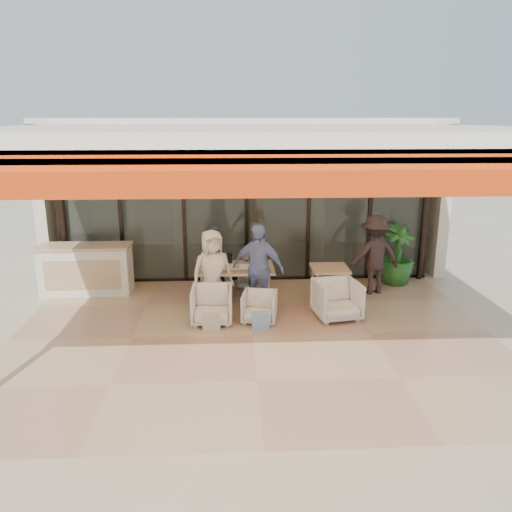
{
  "coord_description": "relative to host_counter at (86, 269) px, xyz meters",
  "views": [
    {
      "loc": [
        -0.32,
        -7.65,
        3.52
      ],
      "look_at": [
        0.1,
        0.9,
        1.15
      ],
      "focal_mm": 35.0,
      "sensor_mm": 36.0,
      "label": 1
    }
  ],
  "objects": [
    {
      "name": "terrace_floor",
      "position": [
        3.33,
        -2.3,
        -0.53
      ],
      "size": [
        8.0,
        6.0,
        0.01
      ],
      "primitive_type": "cube",
      "color": "tan",
      "rests_on": "ground"
    },
    {
      "name": "diner_navy",
      "position": [
        2.63,
        -0.25,
        0.21
      ],
      "size": [
        0.56,
        0.39,
        1.49
      ],
      "primitive_type": "imported",
      "rotation": [
        0.0,
        0.0,
        3.09
      ],
      "color": "#171C33",
      "rests_on": "ground"
    },
    {
      "name": "standing_woman",
      "position": [
        5.9,
        -0.28,
        0.29
      ],
      "size": [
        1.15,
        0.78,
        1.65
      ],
      "primitive_type": "imported",
      "rotation": [
        0.0,
        0.0,
        3.31
      ],
      "color": "black",
      "rests_on": "ground"
    },
    {
      "name": "side_chair",
      "position": [
        4.88,
        -1.56,
        -0.14
      ],
      "size": [
        0.87,
        0.83,
        0.78
      ],
      "primitive_type": "imported",
      "rotation": [
        0.0,
        0.0,
        0.17
      ],
      "color": "white",
      "rests_on": "ground"
    },
    {
      "name": "chair_far_right",
      "position": [
        3.47,
        0.25,
        -0.22
      ],
      "size": [
        0.72,
        0.7,
        0.62
      ],
      "primitive_type": "imported",
      "rotation": [
        0.0,
        0.0,
        2.9
      ],
      "color": "white",
      "rests_on": "ground"
    },
    {
      "name": "terrace_structure",
      "position": [
        3.33,
        -2.56,
        2.72
      ],
      "size": [
        8.0,
        6.0,
        3.4
      ],
      "color": "silver",
      "rests_on": "ground"
    },
    {
      "name": "potted_palm",
      "position": [
        6.56,
        0.3,
        0.14
      ],
      "size": [
        1.01,
        1.01,
        1.35
      ],
      "primitive_type": "imported",
      "rotation": [
        0.0,
        0.0,
        0.46
      ],
      "color": "#1E5919",
      "rests_on": "ground"
    },
    {
      "name": "interior_block",
      "position": [
        3.33,
        3.02,
        1.7
      ],
      "size": [
        9.05,
        3.62,
        3.52
      ],
      "color": "silver",
      "rests_on": "ground"
    },
    {
      "name": "host_counter",
      "position": [
        0.0,
        0.0,
        0.0
      ],
      "size": [
        1.85,
        0.65,
        1.04
      ],
      "color": "silver",
      "rests_on": "ground"
    },
    {
      "name": "diner_grey",
      "position": [
        3.47,
        -0.25,
        0.23
      ],
      "size": [
        0.82,
        0.69,
        1.52
      ],
      "primitive_type": "imported",
      "rotation": [
        0.0,
        0.0,
        2.98
      ],
      "color": "slate",
      "rests_on": "ground"
    },
    {
      "name": "glass_storefront",
      "position": [
        3.33,
        0.7,
        1.07
      ],
      "size": [
        8.08,
        0.1,
        3.2
      ],
      "color": "#9EADA3",
      "rests_on": "ground"
    },
    {
      "name": "side_table",
      "position": [
        4.88,
        -0.81,
        0.11
      ],
      "size": [
        0.7,
        0.7,
        0.74
      ],
      "color": "tan",
      "rests_on": "ground"
    },
    {
      "name": "dining_table",
      "position": [
        3.04,
        -0.69,
        0.15
      ],
      "size": [
        1.5,
        0.9,
        0.93
      ],
      "color": "tan",
      "rests_on": "ground"
    },
    {
      "name": "chair_near_left",
      "position": [
        2.63,
        -1.65,
        -0.17
      ],
      "size": [
        0.72,
        0.67,
        0.73
      ],
      "primitive_type": "imported",
      "rotation": [
        0.0,
        0.0,
        -0.01
      ],
      "color": "white",
      "rests_on": "ground"
    },
    {
      "name": "chair_far_left",
      "position": [
        2.63,
        0.25,
        -0.23
      ],
      "size": [
        0.63,
        0.6,
        0.6
      ],
      "primitive_type": "imported",
      "rotation": [
        0.0,
        0.0,
        3.24
      ],
      "color": "white",
      "rests_on": "ground"
    },
    {
      "name": "tote_bag_blue",
      "position": [
        3.47,
        -2.05,
        -0.36
      ],
      "size": [
        0.3,
        0.1,
        0.34
      ],
      "primitive_type": "cube",
      "color": "#99BFD8",
      "rests_on": "ground"
    },
    {
      "name": "diner_cream",
      "position": [
        2.63,
        -1.15,
        0.26
      ],
      "size": [
        0.89,
        0.73,
        1.58
      ],
      "primitive_type": "imported",
      "rotation": [
        0.0,
        0.0,
        0.33
      ],
      "color": "beige",
      "rests_on": "ground"
    },
    {
      "name": "chair_near_right",
      "position": [
        3.47,
        -1.65,
        -0.23
      ],
      "size": [
        0.68,
        0.65,
        0.61
      ],
      "primitive_type": "imported",
      "rotation": [
        0.0,
        0.0,
        -0.17
      ],
      "color": "white",
      "rests_on": "ground"
    },
    {
      "name": "tote_bag_cream",
      "position": [
        2.63,
        -2.05,
        -0.36
      ],
      "size": [
        0.3,
        0.1,
        0.34
      ],
      "primitive_type": "cube",
      "color": "silver",
      "rests_on": "ground"
    },
    {
      "name": "ground",
      "position": [
        3.33,
        -2.3,
        -0.53
      ],
      "size": [
        70.0,
        70.0,
        0.0
      ],
      "primitive_type": "plane",
      "color": "#C6B293",
      "rests_on": "ground"
    },
    {
      "name": "diner_periwinkle",
      "position": [
        3.47,
        -1.15,
        0.31
      ],
      "size": [
        1.07,
        0.75,
        1.68
      ],
      "primitive_type": "imported",
      "rotation": [
        0.0,
        0.0,
        -0.38
      ],
      "color": "#7886C8",
      "rests_on": "ground"
    }
  ]
}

